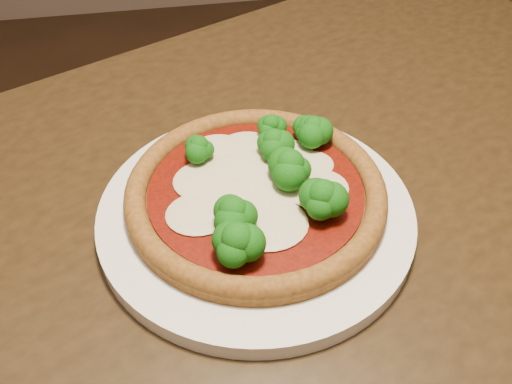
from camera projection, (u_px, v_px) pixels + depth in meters
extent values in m
cube|color=black|center=(285.00, 263.00, 0.57)|extent=(1.49, 1.30, 0.04)
cylinder|color=black|center=(382.00, 147.00, 1.28)|extent=(0.06, 0.06, 0.71)
cylinder|color=white|center=(256.00, 214.00, 0.57)|extent=(0.32, 0.32, 0.02)
cylinder|color=brown|center=(256.00, 196.00, 0.57)|extent=(0.26, 0.26, 0.01)
torus|color=brown|center=(256.00, 191.00, 0.57)|extent=(0.26, 0.26, 0.02)
cylinder|color=#670E04|center=(256.00, 191.00, 0.57)|extent=(0.22, 0.22, 0.00)
ellipsoid|color=beige|center=(317.00, 188.00, 0.56)|extent=(0.06, 0.06, 0.01)
ellipsoid|color=beige|center=(207.00, 180.00, 0.57)|extent=(0.07, 0.06, 0.01)
ellipsoid|color=beige|center=(268.00, 224.00, 0.53)|extent=(0.08, 0.07, 0.01)
ellipsoid|color=beige|center=(310.00, 164.00, 0.59)|extent=(0.05, 0.04, 0.00)
ellipsoid|color=beige|center=(256.00, 178.00, 0.57)|extent=(0.12, 0.10, 0.01)
ellipsoid|color=beige|center=(284.00, 157.00, 0.60)|extent=(0.07, 0.06, 0.01)
ellipsoid|color=beige|center=(199.00, 213.00, 0.54)|extent=(0.06, 0.06, 0.01)
ellipsoid|color=beige|center=(217.00, 150.00, 0.61)|extent=(0.06, 0.05, 0.00)
ellipsoid|color=beige|center=(246.00, 149.00, 0.61)|extent=(0.07, 0.06, 0.01)
ellipsoid|color=#177312|center=(308.00, 127.00, 0.61)|extent=(0.04, 0.04, 0.03)
ellipsoid|color=#177312|center=(274.00, 142.00, 0.59)|extent=(0.04, 0.04, 0.04)
ellipsoid|color=#177312|center=(290.00, 166.00, 0.55)|extent=(0.05, 0.05, 0.04)
ellipsoid|color=#177312|center=(237.00, 241.00, 0.48)|extent=(0.05, 0.05, 0.04)
ellipsoid|color=#177312|center=(233.00, 213.00, 0.51)|extent=(0.05, 0.05, 0.04)
ellipsoid|color=#177312|center=(313.00, 129.00, 0.60)|extent=(0.04, 0.04, 0.03)
ellipsoid|color=#177312|center=(271.00, 125.00, 0.61)|extent=(0.04, 0.04, 0.03)
ellipsoid|color=#177312|center=(323.00, 196.00, 0.52)|extent=(0.05, 0.05, 0.04)
ellipsoid|color=#177312|center=(321.00, 196.00, 0.53)|extent=(0.04, 0.04, 0.03)
ellipsoid|color=#177312|center=(199.00, 147.00, 0.58)|extent=(0.03, 0.03, 0.03)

